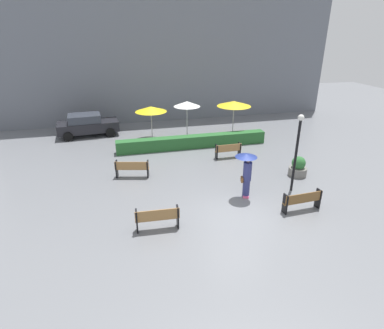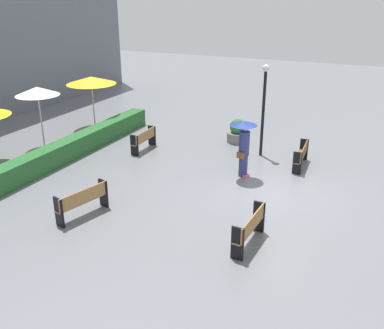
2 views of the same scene
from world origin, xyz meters
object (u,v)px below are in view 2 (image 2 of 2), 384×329
at_px(planter_pot, 238,132).
at_px(patio_umbrella_white, 37,91).
at_px(bench_back_row, 144,139).
at_px(bench_near_left, 250,227).
at_px(pedestrian_with_umbrella, 244,141).
at_px(lamp_post, 264,101).
at_px(patio_umbrella_yellow_far, 91,80).
at_px(bench_far_left, 83,200).
at_px(bench_near_right, 302,154).

bearing_deg(planter_pot, patio_umbrella_white, 120.10).
xyz_separation_m(bench_back_row, patio_umbrella_white, (-1.56, 4.11, 1.95)).
height_order(bench_near_left, pedestrian_with_umbrella, pedestrian_with_umbrella).
bearing_deg(lamp_post, patio_umbrella_yellow_far, 88.31).
relative_size(patio_umbrella_white, patio_umbrella_yellow_far, 1.05).
xyz_separation_m(pedestrian_with_umbrella, lamp_post, (2.40, 0.01, 0.92)).
bearing_deg(lamp_post, bench_back_row, 107.94).
bearing_deg(bench_near_left, bench_far_left, 96.86).
bearing_deg(bench_near_right, lamp_post, 72.69).
bearing_deg(bench_far_left, pedestrian_with_umbrella, -34.34).
xyz_separation_m(pedestrian_with_umbrella, patio_umbrella_yellow_far, (2.65, 8.60, 0.99)).
bearing_deg(pedestrian_with_umbrella, patio_umbrella_yellow_far, 72.87).
bearing_deg(planter_pot, bench_near_right, -118.43).
bearing_deg(bench_back_row, bench_near_left, -129.14).
relative_size(bench_near_right, lamp_post, 0.47).
xyz_separation_m(bench_back_row, patio_umbrella_yellow_far, (1.76, 3.92, 1.84)).
bearing_deg(bench_far_left, patio_umbrella_white, 52.39).
bearing_deg(patio_umbrella_white, planter_pot, -59.90).
bearing_deg(bench_back_row, bench_near_right, -81.53).
distance_m(bench_near_left, lamp_post, 7.10).
bearing_deg(bench_far_left, patio_umbrella_yellow_far, 34.99).
distance_m(bench_near_right, pedestrian_with_umbrella, 2.69).
height_order(bench_near_left, planter_pot, planter_pot).
height_order(bench_far_left, planter_pot, planter_pot).
xyz_separation_m(bench_near_right, patio_umbrella_yellow_far, (0.80, 10.35, 1.85)).
distance_m(bench_near_right, bench_far_left, 8.43).
bearing_deg(bench_near_left, lamp_post, 14.10).
bearing_deg(pedestrian_with_umbrella, bench_far_left, 145.66).
height_order(pedestrian_with_umbrella, patio_umbrella_yellow_far, patio_umbrella_yellow_far).
distance_m(bench_back_row, planter_pot, 4.21).
distance_m(bench_far_left, bench_back_row, 5.92).
relative_size(bench_back_row, pedestrian_with_umbrella, 0.74).
bearing_deg(bench_near_right, bench_back_row, 98.47).
distance_m(lamp_post, patio_umbrella_yellow_far, 8.59).
relative_size(pedestrian_with_umbrella, lamp_post, 0.57).
distance_m(bench_near_right, planter_pot, 3.65).
distance_m(bench_near_left, patio_umbrella_yellow_far, 12.51).
height_order(bench_near_right, lamp_post, lamp_post).
height_order(bench_near_left, bench_far_left, bench_near_left).
bearing_deg(bench_near_left, planter_pot, 21.61).
bearing_deg(patio_umbrella_white, pedestrian_with_umbrella, -85.63).
distance_m(planter_pot, patio_umbrella_white, 8.72).
relative_size(bench_far_left, lamp_post, 0.47).
bearing_deg(bench_near_left, bench_back_row, 50.86).
bearing_deg(patio_umbrella_yellow_far, bench_near_left, -124.02).
bearing_deg(lamp_post, bench_far_left, 155.49).
distance_m(bench_far_left, patio_umbrella_white, 7.15).
height_order(bench_near_right, planter_pot, planter_pot).
bearing_deg(planter_pot, lamp_post, -129.51).
bearing_deg(bench_far_left, bench_near_left, -83.14).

